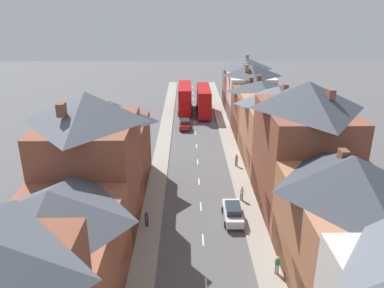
{
  "coord_description": "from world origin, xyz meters",
  "views": [
    {
      "loc": [
        -1.43,
        -11.07,
        20.52
      ],
      "look_at": [
        -0.72,
        39.78,
        1.19
      ],
      "focal_mm": 35.0,
      "sensor_mm": 36.0,
      "label": 1
    }
  ],
  "objects_px": {
    "pedestrian_mid_right": "(147,218)",
    "pedestrian_far_right": "(236,160)",
    "car_near_blue": "(233,212)",
    "pedestrian_mid_left": "(277,264)",
    "pedestrian_far_left": "(242,193)",
    "double_decker_bus_lead": "(185,98)",
    "double_decker_bus_mid_street": "(204,100)",
    "car_near_silver": "(185,124)"
  },
  "relations": [
    {
      "from": "double_decker_bus_mid_street",
      "to": "pedestrian_far_right",
      "type": "height_order",
      "value": "double_decker_bus_mid_street"
    },
    {
      "from": "pedestrian_mid_right",
      "to": "car_near_blue",
      "type": "bearing_deg",
      "value": 8.55
    },
    {
      "from": "car_near_blue",
      "to": "double_decker_bus_mid_street",
      "type": "bearing_deg",
      "value": 91.98
    },
    {
      "from": "double_decker_bus_mid_street",
      "to": "pedestrian_far_right",
      "type": "distance_m",
      "value": 25.21
    },
    {
      "from": "double_decker_bus_mid_street",
      "to": "pedestrian_far_left",
      "type": "xyz_separation_m",
      "value": [
        2.73,
        -34.12,
        -1.78
      ]
    },
    {
      "from": "pedestrian_mid_left",
      "to": "pedestrian_far_left",
      "type": "relative_size",
      "value": 1.0
    },
    {
      "from": "car_near_blue",
      "to": "pedestrian_far_right",
      "type": "relative_size",
      "value": 2.81
    },
    {
      "from": "double_decker_bus_mid_street",
      "to": "car_near_blue",
      "type": "xyz_separation_m",
      "value": [
        1.31,
        -37.86,
        -1.96
      ]
    },
    {
      "from": "car_near_blue",
      "to": "car_near_silver",
      "type": "height_order",
      "value": "car_near_blue"
    },
    {
      "from": "double_decker_bus_lead",
      "to": "pedestrian_mid_right",
      "type": "height_order",
      "value": "double_decker_bus_lead"
    },
    {
      "from": "double_decker_bus_lead",
      "to": "double_decker_bus_mid_street",
      "type": "bearing_deg",
      "value": -29.82
    },
    {
      "from": "pedestrian_mid_left",
      "to": "double_decker_bus_mid_street",
      "type": "bearing_deg",
      "value": 94.85
    },
    {
      "from": "car_near_silver",
      "to": "pedestrian_far_left",
      "type": "relative_size",
      "value": 2.69
    },
    {
      "from": "pedestrian_mid_right",
      "to": "pedestrian_far_right",
      "type": "xyz_separation_m",
      "value": [
        10.46,
        14.2,
        0.0
      ]
    },
    {
      "from": "double_decker_bus_lead",
      "to": "car_near_blue",
      "type": "xyz_separation_m",
      "value": [
        4.91,
        -39.92,
        -1.96
      ]
    },
    {
      "from": "double_decker_bus_mid_street",
      "to": "car_near_blue",
      "type": "bearing_deg",
      "value": -88.02
    },
    {
      "from": "double_decker_bus_mid_street",
      "to": "car_near_silver",
      "type": "distance_m",
      "value": 9.66
    },
    {
      "from": "pedestrian_mid_left",
      "to": "car_near_silver",
      "type": "bearing_deg",
      "value": 101.37
    },
    {
      "from": "pedestrian_mid_left",
      "to": "pedestrian_mid_right",
      "type": "relative_size",
      "value": 1.0
    },
    {
      "from": "double_decker_bus_lead",
      "to": "car_near_blue",
      "type": "distance_m",
      "value": 40.27
    },
    {
      "from": "pedestrian_mid_left",
      "to": "pedestrian_mid_right",
      "type": "xyz_separation_m",
      "value": [
        -11.07,
        6.89,
        0.0
      ]
    },
    {
      "from": "double_decker_bus_lead",
      "to": "pedestrian_far_left",
      "type": "relative_size",
      "value": 6.71
    },
    {
      "from": "double_decker_bus_mid_street",
      "to": "pedestrian_mid_right",
      "type": "bearing_deg",
      "value": -100.37
    },
    {
      "from": "car_near_blue",
      "to": "pedestrian_far_right",
      "type": "distance_m",
      "value": 13.08
    },
    {
      "from": "pedestrian_mid_left",
      "to": "pedestrian_far_right",
      "type": "xyz_separation_m",
      "value": [
        -0.6,
        21.09,
        0.0
      ]
    },
    {
      "from": "double_decker_bus_mid_street",
      "to": "pedestrian_mid_left",
      "type": "bearing_deg",
      "value": -85.15
    },
    {
      "from": "double_decker_bus_lead",
      "to": "pedestrian_mid_right",
      "type": "bearing_deg",
      "value": -94.94
    },
    {
      "from": "double_decker_bus_mid_street",
      "to": "pedestrian_mid_right",
      "type": "relative_size",
      "value": 6.71
    },
    {
      "from": "double_decker_bus_lead",
      "to": "pedestrian_mid_left",
      "type": "distance_m",
      "value": 48.7
    },
    {
      "from": "car_near_blue",
      "to": "pedestrian_mid_right",
      "type": "relative_size",
      "value": 2.81
    },
    {
      "from": "car_near_blue",
      "to": "pedestrian_mid_left",
      "type": "distance_m",
      "value": 8.57
    },
    {
      "from": "double_decker_bus_mid_street",
      "to": "car_near_silver",
      "type": "bearing_deg",
      "value": -112.32
    },
    {
      "from": "pedestrian_far_right",
      "to": "pedestrian_far_left",
      "type": "bearing_deg",
      "value": -93.52
    },
    {
      "from": "car_near_silver",
      "to": "pedestrian_mid_left",
      "type": "height_order",
      "value": "pedestrian_mid_left"
    },
    {
      "from": "double_decker_bus_lead",
      "to": "car_near_silver",
      "type": "height_order",
      "value": "double_decker_bus_lead"
    },
    {
      "from": "car_near_blue",
      "to": "pedestrian_mid_left",
      "type": "bearing_deg",
      "value": -72.37
    },
    {
      "from": "double_decker_bus_lead",
      "to": "pedestrian_mid_right",
      "type": "xyz_separation_m",
      "value": [
        -3.56,
        -41.19,
        -1.78
      ]
    },
    {
      "from": "pedestrian_mid_left",
      "to": "car_near_blue",
      "type": "bearing_deg",
      "value": 107.63
    },
    {
      "from": "pedestrian_mid_left",
      "to": "pedestrian_far_right",
      "type": "bearing_deg",
      "value": 91.64
    },
    {
      "from": "pedestrian_far_left",
      "to": "pedestrian_far_right",
      "type": "relative_size",
      "value": 1.0
    },
    {
      "from": "pedestrian_mid_right",
      "to": "pedestrian_far_right",
      "type": "height_order",
      "value": "same"
    },
    {
      "from": "car_near_blue",
      "to": "pedestrian_mid_right",
      "type": "height_order",
      "value": "pedestrian_mid_right"
    }
  ]
}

